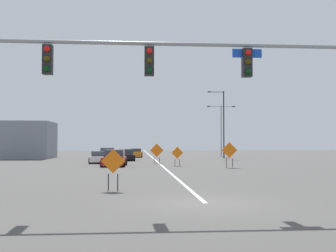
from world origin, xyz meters
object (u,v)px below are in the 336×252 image
(car_white_mid, at_px, (100,157))
(street_lamp_far_left, at_px, (221,126))
(construction_sign_median_far, at_px, (157,151))
(car_red_near, at_px, (114,159))
(traffic_signal_assembly, at_px, (99,69))
(construction_sign_median_near, at_px, (113,164))
(car_orange_far, at_px, (136,153))
(construction_sign_left_lane, at_px, (229,151))
(car_silver_approaching, at_px, (107,154))
(construction_sign_right_lane, at_px, (177,154))
(car_black_passing, at_px, (126,155))
(street_lamp_mid_right, at_px, (223,121))

(car_white_mid, bearing_deg, street_lamp_far_left, 46.78)
(construction_sign_median_far, xyz_separation_m, car_red_near, (-4.14, -4.49, -0.58))
(traffic_signal_assembly, xyz_separation_m, construction_sign_median_near, (0.31, 4.38, -3.61))
(car_orange_far, bearing_deg, construction_sign_left_lane, -72.20)
(car_silver_approaching, distance_m, car_white_mid, 9.68)
(construction_sign_median_near, distance_m, construction_sign_right_lane, 19.77)
(construction_sign_median_near, bearing_deg, car_orange_far, 88.30)
(construction_sign_median_far, distance_m, car_white_mid, 6.01)
(car_black_passing, bearing_deg, construction_sign_median_near, -90.06)
(construction_sign_left_lane, bearing_deg, street_lamp_mid_right, 79.41)
(traffic_signal_assembly, height_order, construction_sign_left_lane, traffic_signal_assembly)
(street_lamp_mid_right, height_order, construction_sign_left_lane, street_lamp_mid_right)
(traffic_signal_assembly, relative_size, car_white_mid, 3.62)
(car_white_mid, bearing_deg, street_lamp_mid_right, 36.43)
(car_orange_far, bearing_deg, street_lamp_far_left, 7.24)
(car_white_mid, bearing_deg, construction_sign_median_far, -10.44)
(traffic_signal_assembly, distance_m, car_black_passing, 34.92)
(street_lamp_mid_right, bearing_deg, construction_sign_median_near, -109.66)
(car_white_mid, bearing_deg, car_orange_far, 76.76)
(construction_sign_right_lane, bearing_deg, car_orange_far, 99.81)
(street_lamp_far_left, xyz_separation_m, construction_sign_median_far, (-10.74, -18.76, -3.38))
(construction_sign_median_far, relative_size, car_white_mid, 0.51)
(construction_sign_median_far, distance_m, construction_sign_left_lane, 9.61)
(car_silver_approaching, xyz_separation_m, car_white_mid, (-0.12, -9.68, -0.10))
(construction_sign_right_lane, xyz_separation_m, car_orange_far, (-3.75, 21.65, -0.50))
(street_lamp_mid_right, height_order, car_black_passing, street_lamp_mid_right)
(street_lamp_mid_right, height_order, construction_sign_median_far, street_lamp_mid_right)
(street_lamp_far_left, relative_size, construction_sign_right_lane, 4.36)
(traffic_signal_assembly, height_order, car_black_passing, traffic_signal_assembly)
(construction_sign_right_lane, height_order, car_orange_far, construction_sign_right_lane)
(traffic_signal_assembly, height_order, construction_sign_median_near, traffic_signal_assembly)
(construction_sign_median_far, xyz_separation_m, construction_sign_median_near, (-3.31, -23.66, -0.06))
(construction_sign_median_near, bearing_deg, car_silver_approaching, 94.05)
(street_lamp_mid_right, relative_size, construction_sign_median_near, 4.84)
(construction_sign_right_lane, relative_size, car_white_mid, 0.44)
(construction_sign_median_far, bearing_deg, construction_sign_left_lane, -52.49)
(car_red_near, bearing_deg, car_orange_far, 84.58)
(car_silver_approaching, bearing_deg, car_black_passing, -59.17)
(construction_sign_median_near, xyz_separation_m, construction_sign_right_lane, (4.96, 19.14, -0.10))
(construction_sign_right_lane, bearing_deg, construction_sign_median_near, -104.53)
(street_lamp_mid_right, distance_m, construction_sign_median_near, 38.60)
(construction_sign_median_far, bearing_deg, car_white_mid, 169.56)
(construction_sign_median_far, height_order, car_black_passing, construction_sign_median_far)
(construction_sign_right_lane, xyz_separation_m, car_red_near, (-5.80, 0.04, -0.43))
(construction_sign_median_far, bearing_deg, car_black_passing, 116.31)
(street_lamp_far_left, xyz_separation_m, car_orange_far, (-12.83, -1.63, -4.03))
(construction_sign_left_lane, xyz_separation_m, car_white_mid, (-11.72, 8.71, -0.82))
(construction_sign_median_near, bearing_deg, traffic_signal_assembly, -94.06)
(street_lamp_mid_right, height_order, car_orange_far, street_lamp_mid_right)
(car_black_passing, bearing_deg, construction_sign_left_lane, -57.36)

